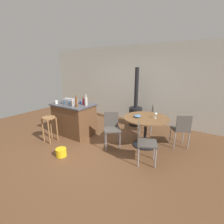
# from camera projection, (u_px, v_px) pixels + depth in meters

# --- Properties ---
(ground_plane) EXTENTS (8.80, 8.80, 0.00)m
(ground_plane) POSITION_uv_depth(u_px,v_px,m) (90.00, 146.00, 4.25)
(ground_plane) COLOR brown
(back_wall) EXTENTS (8.00, 0.10, 2.70)m
(back_wall) POSITION_uv_depth(u_px,v_px,m) (136.00, 84.00, 6.00)
(back_wall) COLOR beige
(back_wall) RESTS_ON ground_plane
(kitchen_island) EXTENTS (1.18, 0.81, 0.93)m
(kitchen_island) POSITION_uv_depth(u_px,v_px,m) (74.00, 119.00, 4.90)
(kitchen_island) COLOR brown
(kitchen_island) RESTS_ON ground_plane
(wooden_stool) EXTENTS (0.34, 0.34, 0.69)m
(wooden_stool) POSITION_uv_depth(u_px,v_px,m) (49.00, 124.00, 4.39)
(wooden_stool) COLOR olive
(wooden_stool) RESTS_ON ground_plane
(dining_table) EXTENTS (1.13, 1.13, 0.75)m
(dining_table) POSITION_uv_depth(u_px,v_px,m) (146.00, 124.00, 4.14)
(dining_table) COLOR black
(dining_table) RESTS_ON ground_plane
(folding_chair_near) EXTENTS (0.55, 0.55, 0.86)m
(folding_chair_near) POSITION_uv_depth(u_px,v_px,m) (181.00, 128.00, 4.06)
(folding_chair_near) COLOR #47423D
(folding_chair_near) RESTS_ON ground_plane
(folding_chair_far) EXTENTS (0.52, 0.52, 0.87)m
(folding_chair_far) POSITION_uv_depth(u_px,v_px,m) (148.00, 116.00, 4.97)
(folding_chair_far) COLOR #47423D
(folding_chair_far) RESTS_ON ground_plane
(folding_chair_left) EXTENTS (0.56, 0.56, 0.87)m
(folding_chair_left) POSITION_uv_depth(u_px,v_px,m) (112.00, 127.00, 4.13)
(folding_chair_left) COLOR #47423D
(folding_chair_left) RESTS_ON ground_plane
(folding_chair_right) EXTENTS (0.53, 0.53, 0.86)m
(folding_chair_right) POSITION_uv_depth(u_px,v_px,m) (144.00, 141.00, 3.39)
(folding_chair_right) COLOR #47423D
(folding_chair_right) RESTS_ON ground_plane
(wood_stove) EXTENTS (0.44, 0.45, 1.95)m
(wood_stove) POSITION_uv_depth(u_px,v_px,m) (135.00, 112.00, 5.62)
(wood_stove) COLOR black
(wood_stove) RESTS_ON ground_plane
(toolbox) EXTENTS (0.40, 0.24, 0.17)m
(toolbox) POSITION_uv_depth(u_px,v_px,m) (70.00, 101.00, 4.72)
(toolbox) COLOR gray
(toolbox) RESTS_ON kitchen_island
(bottle_0) EXTENTS (0.07, 0.07, 0.21)m
(bottle_0) POSITION_uv_depth(u_px,v_px,m) (73.00, 103.00, 4.47)
(bottle_0) COLOR #B7B2AD
(bottle_0) RESTS_ON kitchen_island
(bottle_1) EXTENTS (0.08, 0.08, 0.31)m
(bottle_1) POSITION_uv_depth(u_px,v_px,m) (86.00, 101.00, 4.56)
(bottle_1) COLOR #B7B2AD
(bottle_1) RESTS_ON kitchen_island
(bottle_2) EXTENTS (0.06, 0.06, 0.23)m
(bottle_2) POSITION_uv_depth(u_px,v_px,m) (83.00, 102.00, 4.64)
(bottle_2) COLOR maroon
(bottle_2) RESTS_ON kitchen_island
(bottle_3) EXTENTS (0.06, 0.06, 0.31)m
(bottle_3) POSITION_uv_depth(u_px,v_px,m) (76.00, 102.00, 4.40)
(bottle_3) COLOR #603314
(bottle_3) RESTS_ON kitchen_island
(cup_0) EXTENTS (0.11, 0.08, 0.10)m
(cup_0) POSITION_uv_depth(u_px,v_px,m) (81.00, 102.00, 4.79)
(cup_0) COLOR #4C7099
(cup_0) RESTS_ON kitchen_island
(cup_1) EXTENTS (0.12, 0.09, 0.10)m
(cup_1) POSITION_uv_depth(u_px,v_px,m) (73.00, 100.00, 5.03)
(cup_1) COLOR #383838
(cup_1) RESTS_ON kitchen_island
(cup_2) EXTENTS (0.12, 0.09, 0.10)m
(cup_2) POSITION_uv_depth(u_px,v_px,m) (65.00, 100.00, 5.02)
(cup_2) COLOR #DB6651
(cup_2) RESTS_ON kitchen_island
(cup_3) EXTENTS (0.11, 0.08, 0.10)m
(cup_3) POSITION_uv_depth(u_px,v_px,m) (56.00, 102.00, 4.78)
(cup_3) COLOR white
(cup_3) RESTS_ON kitchen_island
(wine_glass) EXTENTS (0.07, 0.07, 0.14)m
(wine_glass) POSITION_uv_depth(u_px,v_px,m) (156.00, 114.00, 4.01)
(wine_glass) COLOR silver
(wine_glass) RESTS_ON dining_table
(serving_bowl) EXTENTS (0.18, 0.18, 0.07)m
(serving_bowl) POSITION_uv_depth(u_px,v_px,m) (137.00, 116.00, 4.09)
(serving_bowl) COLOR #4C7099
(serving_bowl) RESTS_ON dining_table
(plastic_bucket) EXTENTS (0.24, 0.24, 0.18)m
(plastic_bucket) POSITION_uv_depth(u_px,v_px,m) (61.00, 152.00, 3.75)
(plastic_bucket) COLOR yellow
(plastic_bucket) RESTS_ON ground_plane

